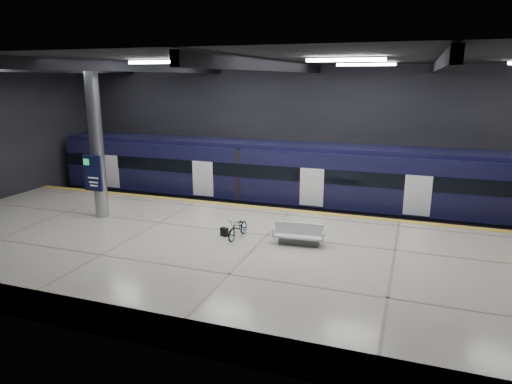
% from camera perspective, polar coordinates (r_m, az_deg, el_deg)
% --- Properties ---
extents(ground, '(30.00, 30.00, 0.00)m').
position_cam_1_polar(ground, '(19.88, 2.26, -7.48)').
color(ground, black).
rests_on(ground, ground).
extents(room_shell, '(30.10, 16.10, 8.05)m').
position_cam_1_polar(room_shell, '(18.56, 2.43, 9.17)').
color(room_shell, black).
rests_on(room_shell, ground).
extents(platform, '(30.00, 11.00, 1.10)m').
position_cam_1_polar(platform, '(17.48, -0.18, -8.66)').
color(platform, '#BDB6A0').
rests_on(platform, ground).
extents(safety_strip, '(30.00, 0.40, 0.01)m').
position_cam_1_polar(safety_strip, '(22.03, 4.41, -2.30)').
color(safety_strip, gold).
rests_on(safety_strip, platform).
extents(rails, '(30.00, 1.52, 0.16)m').
position_cam_1_polar(rails, '(24.88, 6.02, -2.87)').
color(rails, gray).
rests_on(rails, ground).
extents(train, '(29.40, 2.84, 3.79)m').
position_cam_1_polar(train, '(24.49, 4.95, 1.68)').
color(train, black).
rests_on(train, ground).
extents(bench, '(1.99, 0.94, 0.86)m').
position_cam_1_polar(bench, '(17.62, 5.40, -5.57)').
color(bench, '#595B60').
rests_on(bench, platform).
extents(bicycle, '(0.69, 1.62, 0.83)m').
position_cam_1_polar(bicycle, '(18.19, -2.26, -4.50)').
color(bicycle, '#99999E').
rests_on(bicycle, platform).
extents(pannier_bag, '(0.34, 0.25, 0.35)m').
position_cam_1_polar(pannier_bag, '(18.49, -3.98, -4.99)').
color(pannier_bag, black).
rests_on(pannier_bag, platform).
extents(info_column, '(0.90, 0.78, 6.90)m').
position_cam_1_polar(info_column, '(21.56, -19.35, 5.72)').
color(info_column, '#9EA0A5').
rests_on(info_column, platform).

